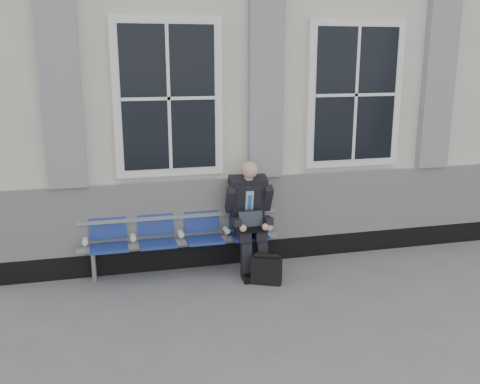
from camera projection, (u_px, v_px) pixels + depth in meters
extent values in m
plane|color=slate|center=(372.00, 297.00, 6.28)|extent=(70.00, 70.00, 0.00)
cube|color=beige|center=(281.00, 96.00, 9.05)|extent=(14.00, 4.00, 4.20)
cube|color=black|center=(324.00, 244.00, 7.63)|extent=(14.00, 0.10, 0.30)
cube|color=silver|center=(326.00, 204.00, 7.47)|extent=(14.00, 0.08, 0.90)
cube|color=gray|center=(61.00, 87.00, 6.23)|extent=(0.45, 0.14, 2.40)
cube|color=gray|center=(266.00, 85.00, 6.83)|extent=(0.45, 0.14, 2.40)
cube|color=gray|center=(438.00, 82.00, 7.42)|extent=(0.45, 0.14, 2.40)
cube|color=white|center=(168.00, 98.00, 6.59)|extent=(1.35, 0.10, 1.95)
cube|color=black|center=(169.00, 98.00, 6.54)|extent=(1.15, 0.02, 1.75)
cube|color=white|center=(354.00, 95.00, 7.18)|extent=(1.35, 0.10, 1.95)
cube|color=black|center=(356.00, 95.00, 7.13)|extent=(1.15, 0.02, 1.75)
cube|color=#9EA0A3|center=(180.00, 242.00, 6.91)|extent=(2.60, 0.07, 0.07)
cube|color=#9EA0A3|center=(179.00, 216.00, 6.94)|extent=(2.60, 0.05, 0.05)
cylinder|color=#9EA0A3|center=(94.00, 266.00, 6.70)|extent=(0.06, 0.06, 0.39)
cylinder|color=#9EA0A3|center=(262.00, 251.00, 7.23)|extent=(0.06, 0.06, 0.39)
cube|color=navy|center=(109.00, 248.00, 6.61)|extent=(0.46, 0.42, 0.07)
cube|color=navy|center=(108.00, 223.00, 6.75)|extent=(0.46, 0.10, 0.40)
cube|color=navy|center=(158.00, 244.00, 6.76)|extent=(0.46, 0.42, 0.07)
cube|color=navy|center=(155.00, 219.00, 6.89)|extent=(0.46, 0.10, 0.40)
cube|color=navy|center=(204.00, 240.00, 6.90)|extent=(0.46, 0.42, 0.07)
cube|color=navy|center=(201.00, 216.00, 7.03)|extent=(0.46, 0.10, 0.40)
cube|color=navy|center=(249.00, 236.00, 7.04)|extent=(0.46, 0.42, 0.07)
cube|color=navy|center=(245.00, 213.00, 7.17)|extent=(0.46, 0.10, 0.40)
cylinder|color=white|center=(85.00, 241.00, 6.55)|extent=(0.07, 0.12, 0.07)
cylinder|color=white|center=(133.00, 237.00, 6.69)|extent=(0.07, 0.12, 0.07)
cylinder|color=white|center=(181.00, 234.00, 6.83)|extent=(0.07, 0.12, 0.07)
cylinder|color=white|center=(226.00, 230.00, 6.97)|extent=(0.07, 0.12, 0.07)
cylinder|color=white|center=(269.00, 227.00, 7.11)|extent=(0.07, 0.12, 0.07)
cube|color=black|center=(247.00, 277.00, 6.75)|extent=(0.13, 0.27, 0.09)
cube|color=black|center=(263.00, 276.00, 6.79)|extent=(0.13, 0.27, 0.09)
cube|color=black|center=(246.00, 260.00, 6.76)|extent=(0.13, 0.14, 0.47)
cube|color=black|center=(262.00, 259.00, 6.80)|extent=(0.13, 0.14, 0.47)
cube|color=black|center=(243.00, 233.00, 6.90)|extent=(0.17, 0.47, 0.14)
cube|color=black|center=(258.00, 232.00, 6.94)|extent=(0.17, 0.47, 0.14)
cube|color=black|center=(247.00, 203.00, 7.03)|extent=(0.45, 0.37, 0.64)
cube|color=#A3C4D7|center=(249.00, 204.00, 6.91)|extent=(0.11, 0.10, 0.36)
cube|color=blue|center=(249.00, 206.00, 6.90)|extent=(0.05, 0.08, 0.30)
cube|color=black|center=(248.00, 181.00, 6.92)|extent=(0.50, 0.27, 0.15)
cylinder|color=#DBA889|center=(249.00, 176.00, 6.86)|extent=(0.11, 0.11, 0.10)
sphere|color=#DBA889|center=(250.00, 170.00, 6.77)|extent=(0.21, 0.21, 0.21)
cube|color=black|center=(230.00, 200.00, 6.87)|extent=(0.12, 0.29, 0.38)
cube|color=black|center=(267.00, 198.00, 6.96)|extent=(0.12, 0.29, 0.38)
cube|color=black|center=(236.00, 222.00, 6.76)|extent=(0.11, 0.32, 0.14)
cube|color=black|center=(267.00, 220.00, 6.83)|extent=(0.11, 0.32, 0.14)
sphere|color=#DBA889|center=(243.00, 228.00, 6.65)|extent=(0.09, 0.09, 0.09)
sphere|color=#DBA889|center=(265.00, 227.00, 6.70)|extent=(0.09, 0.09, 0.09)
cube|color=black|center=(253.00, 230.00, 6.76)|extent=(0.35, 0.25, 0.02)
cube|color=black|center=(251.00, 219.00, 6.85)|extent=(0.34, 0.11, 0.22)
cube|color=black|center=(251.00, 219.00, 6.84)|extent=(0.31, 0.09, 0.18)
cube|color=black|center=(266.00, 270.00, 6.64)|extent=(0.41, 0.30, 0.34)
cylinder|color=black|center=(267.00, 256.00, 6.59)|extent=(0.30, 0.18, 0.06)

